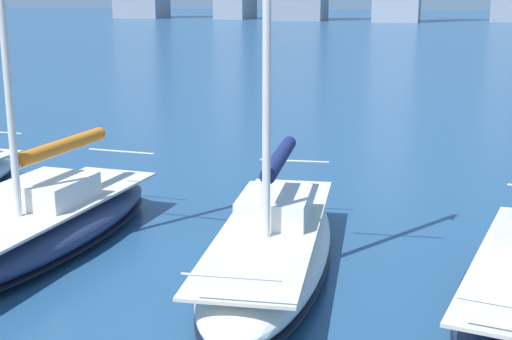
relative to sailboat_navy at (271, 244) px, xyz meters
name	(u,v)px	position (x,y,z in m)	size (l,w,h in m)	color
sailboat_navy	(271,244)	(0.00, 0.00, 0.00)	(3.50, 8.87, 9.55)	white
sailboat_orange	(39,224)	(5.30, 0.34, 0.00)	(2.76, 8.56, 10.23)	navy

